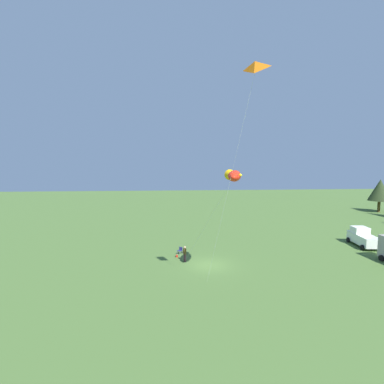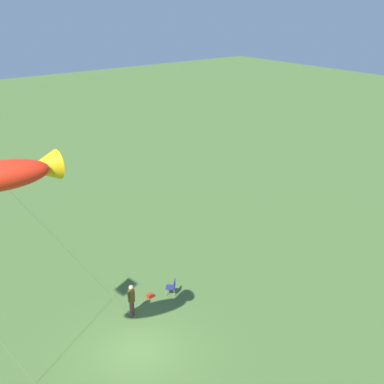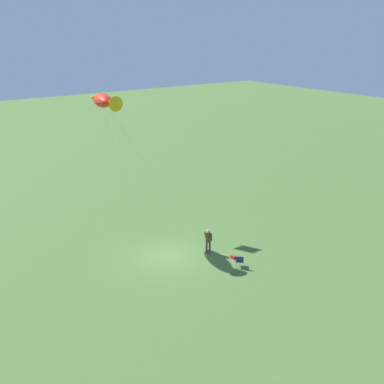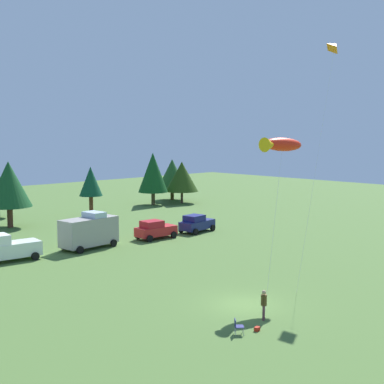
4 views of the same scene
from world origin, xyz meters
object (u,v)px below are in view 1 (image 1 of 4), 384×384
(person_kite_flyer, at_px, (185,253))
(truck_white_pickup, at_px, (363,238))
(backpack_on_grass, at_px, (177,256))
(folding_chair, at_px, (180,250))
(kite_large_fish, at_px, (234,176))
(kite_delta_orange, at_px, (255,66))

(person_kite_flyer, distance_m, truck_white_pickup, 24.04)
(backpack_on_grass, relative_size, truck_white_pickup, 0.06)
(folding_chair, distance_m, kite_large_fish, 13.85)
(truck_white_pickup, bearing_deg, backpack_on_grass, 102.40)
(person_kite_flyer, height_order, folding_chair, person_kite_flyer)
(truck_white_pickup, height_order, kite_delta_orange, kite_delta_orange)
(truck_white_pickup, relative_size, kite_large_fish, 0.50)
(truck_white_pickup, xyz_separation_m, kite_large_fish, (10.80, -19.71, 8.76))
(truck_white_pickup, bearing_deg, kite_delta_orange, 137.25)
(person_kite_flyer, height_order, truck_white_pickup, truck_white_pickup)
(person_kite_flyer, distance_m, backpack_on_grass, 2.05)
(backpack_on_grass, bearing_deg, kite_delta_orange, 17.31)
(person_kite_flyer, bearing_deg, kite_delta_orange, 70.77)
(truck_white_pickup, distance_m, kite_large_fish, 24.12)
(folding_chair, height_order, kite_large_fish, kite_large_fish)
(kite_delta_orange, bearing_deg, person_kite_flyer, -164.05)
(backpack_on_grass, relative_size, kite_delta_orange, 0.02)
(folding_chair, bearing_deg, truck_white_pickup, 135.57)
(truck_white_pickup, bearing_deg, folding_chair, 99.87)
(folding_chair, xyz_separation_m, kite_large_fish, (9.22, 4.36, 9.38))
(backpack_on_grass, xyz_separation_m, truck_white_pickup, (-2.70, 24.49, 0.99))
(folding_chair, height_order, kite_delta_orange, kite_delta_orange)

